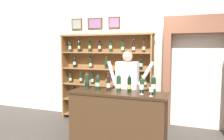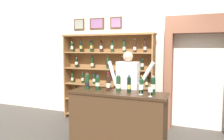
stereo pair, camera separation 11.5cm
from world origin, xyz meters
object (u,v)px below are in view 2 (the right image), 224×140
(tasting_bottle_riserva, at_px, (153,85))
(tasting_bottle_bianco, at_px, (129,84))
(tasting_bottle_brunello, at_px, (141,85))
(tasting_bottle_super_tuscan, at_px, (98,83))
(tasting_bottle_prosecco, at_px, (118,83))
(shopkeeper, at_px, (128,84))
(tasting_bottle_chianti, at_px, (87,81))
(tasting_counter, at_px, (117,120))
(tasting_bottle_rosso, at_px, (108,82))
(wine_glass_right, at_px, (141,88))
(wine_shelf, at_px, (108,76))
(wine_glass_spare, at_px, (150,90))

(tasting_bottle_riserva, bearing_deg, tasting_bottle_bianco, -179.67)
(tasting_bottle_brunello, bearing_deg, tasting_bottle_super_tuscan, -178.32)
(tasting_bottle_prosecco, relative_size, tasting_bottle_brunello, 1.02)
(tasting_bottle_super_tuscan, bearing_deg, tasting_bottle_bianco, 1.00)
(shopkeeper, distance_m, tasting_bottle_super_tuscan, 0.65)
(tasting_bottle_chianti, bearing_deg, tasting_counter, -3.69)
(tasting_bottle_rosso, height_order, wine_glass_right, tasting_bottle_rosso)
(shopkeeper, xyz_separation_m, tasting_bottle_brunello, (0.39, -0.47, 0.08))
(shopkeeper, bearing_deg, tasting_bottle_chianti, -142.16)
(tasting_bottle_super_tuscan, xyz_separation_m, tasting_bottle_riserva, (1.00, 0.01, 0.02))
(wine_shelf, height_order, tasting_bottle_riserva, wine_shelf)
(tasting_bottle_prosecco, height_order, wine_glass_right, tasting_bottle_prosecco)
(tasting_bottle_super_tuscan, height_order, wine_glass_right, tasting_bottle_super_tuscan)
(tasting_bottle_bianco, height_order, tasting_bottle_riserva, tasting_bottle_riserva)
(wine_shelf, bearing_deg, wine_glass_right, -48.20)
(tasting_bottle_brunello, bearing_deg, shopkeeper, 129.40)
(tasting_bottle_rosso, xyz_separation_m, tasting_bottle_brunello, (0.59, 0.02, -0.01))
(tasting_bottle_brunello, relative_size, wine_glass_spare, 2.09)
(wine_shelf, relative_size, tasting_bottle_chianti, 7.07)
(tasting_bottle_rosso, bearing_deg, tasting_bottle_brunello, 1.69)
(tasting_counter, bearing_deg, tasting_bottle_bianco, 11.50)
(tasting_bottle_super_tuscan, bearing_deg, tasting_counter, -4.27)
(tasting_bottle_chianti, relative_size, tasting_bottle_bianco, 1.05)
(shopkeeper, bearing_deg, tasting_bottle_prosecco, -92.41)
(wine_glass_spare, bearing_deg, tasting_bottle_prosecco, 161.52)
(tasting_bottle_chianti, distance_m, tasting_bottle_riserva, 1.21)
(tasting_bottle_chianti, height_order, tasting_bottle_bianco, tasting_bottle_chianti)
(tasting_bottle_brunello, bearing_deg, wine_glass_spare, -45.81)
(wine_shelf, distance_m, tasting_bottle_brunello, 1.60)
(tasting_bottle_chianti, relative_size, tasting_bottle_rosso, 0.96)
(wine_shelf, bearing_deg, tasting_counter, -59.77)
(shopkeeper, xyz_separation_m, tasting_bottle_bianco, (0.18, -0.49, 0.09))
(shopkeeper, xyz_separation_m, tasting_bottle_super_tuscan, (-0.41, -0.50, 0.08))
(tasting_bottle_chianti, xyz_separation_m, wine_glass_spare, (1.21, -0.19, -0.05))
(tasting_bottle_bianco, bearing_deg, wine_glass_spare, -24.72)
(tasting_bottle_chianti, relative_size, tasting_bottle_brunello, 1.05)
(tasting_bottle_prosecco, xyz_separation_m, tasting_bottle_brunello, (0.41, -0.00, -0.01))
(tasting_bottle_bianco, distance_m, tasting_bottle_riserva, 0.41)
(wine_shelf, height_order, wine_glass_right, wine_shelf)
(tasting_bottle_super_tuscan, bearing_deg, wine_shelf, 104.71)
(tasting_bottle_chianti, height_order, tasting_bottle_riserva, tasting_bottle_chianti)
(tasting_bottle_super_tuscan, relative_size, tasting_bottle_rosso, 0.83)
(tasting_bottle_brunello, height_order, tasting_bottle_riserva, tasting_bottle_riserva)
(tasting_bottle_rosso, bearing_deg, tasting_bottle_bianco, 0.66)
(tasting_counter, distance_m, tasting_bottle_brunello, 0.75)
(wine_shelf, xyz_separation_m, tasting_bottle_rosso, (0.51, -1.17, 0.05))
(tasting_bottle_chianti, height_order, wine_glass_spare, tasting_bottle_chianti)
(shopkeeper, height_order, tasting_bottle_brunello, shopkeeper)
(wine_shelf, relative_size, wine_glass_right, 15.47)
(shopkeeper, height_order, tasting_bottle_riserva, shopkeeper)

